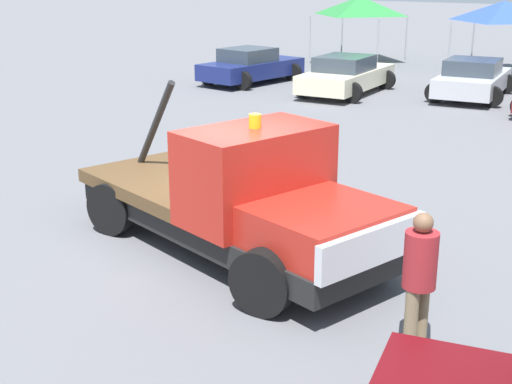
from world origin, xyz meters
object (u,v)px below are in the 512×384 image
(tow_truck, at_px, (243,201))
(canopy_tent_green, at_px, (360,6))
(parked_car_navy, at_px, (251,66))
(parked_car_silver, at_px, (473,79))
(person_near_truck, at_px, (419,274))
(canopy_tent_blue, at_px, (504,11))
(traffic_cone, at_px, (286,152))
(parked_car_cream, at_px, (346,75))

(tow_truck, bearing_deg, canopy_tent_green, 127.52)
(parked_car_navy, height_order, parked_car_silver, same)
(person_near_truck, bearing_deg, canopy_tent_green, 129.76)
(canopy_tent_blue, bearing_deg, tow_truck, -84.90)
(parked_car_navy, bearing_deg, traffic_cone, -134.76)
(parked_car_navy, bearing_deg, canopy_tent_blue, -33.95)
(parked_car_cream, bearing_deg, parked_car_silver, -72.30)
(tow_truck, relative_size, canopy_tent_blue, 1.85)
(canopy_tent_green, distance_m, traffic_cone, 18.58)
(parked_car_cream, bearing_deg, traffic_cone, -165.12)
(parked_car_cream, relative_size, traffic_cone, 8.72)
(parked_car_navy, height_order, canopy_tent_blue, canopy_tent_blue)
(canopy_tent_green, bearing_deg, tow_truck, -69.31)
(tow_truck, relative_size, parked_car_navy, 1.36)
(parked_car_silver, xyz_separation_m, canopy_tent_green, (-7.33, 6.75, 1.90))
(tow_truck, bearing_deg, person_near_truck, -5.11)
(parked_car_cream, height_order, canopy_tent_blue, canopy_tent_blue)
(tow_truck, xyz_separation_m, person_near_truck, (3.24, -1.31, 0.09))
(parked_car_navy, bearing_deg, canopy_tent_green, 2.88)
(tow_truck, distance_m, traffic_cone, 5.58)
(person_near_truck, height_order, canopy_tent_blue, canopy_tent_blue)
(parked_car_cream, height_order, canopy_tent_green, canopy_tent_green)
(canopy_tent_blue, bearing_deg, parked_car_navy, -132.18)
(parked_car_silver, bearing_deg, traffic_cone, 168.67)
(person_near_truck, xyz_separation_m, canopy_tent_blue, (-5.24, 23.68, 1.53))
(traffic_cone, bearing_deg, person_near_truck, -49.54)
(parked_car_navy, height_order, traffic_cone, parked_car_navy)
(canopy_tent_green, xyz_separation_m, canopy_tent_blue, (6.47, -0.06, -0.03))
(parked_car_cream, bearing_deg, canopy_tent_blue, -23.73)
(tow_truck, relative_size, parked_car_cream, 1.28)
(traffic_cone, bearing_deg, canopy_tent_blue, 89.30)
(parked_car_silver, bearing_deg, tow_truck, 178.58)
(parked_car_silver, distance_m, canopy_tent_blue, 7.00)
(tow_truck, bearing_deg, traffic_cone, 130.30)
(tow_truck, xyz_separation_m, parked_car_navy, (-9.22, 14.39, -0.26))
(tow_truck, bearing_deg, parked_car_silver, 110.99)
(parked_car_cream, bearing_deg, tow_truck, -163.01)
(parked_car_navy, relative_size, parked_car_cream, 0.94)
(parked_car_silver, relative_size, canopy_tent_green, 1.29)
(tow_truck, distance_m, canopy_tent_green, 24.03)
(parked_car_navy, relative_size, traffic_cone, 8.21)
(parked_car_navy, xyz_separation_m, parked_car_cream, (4.11, -0.21, 0.00))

